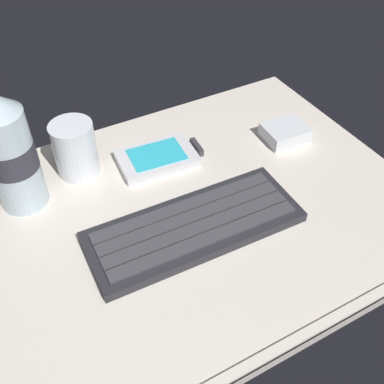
{
  "coord_description": "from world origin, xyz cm",
  "views": [
    {
      "loc": [
        -21.66,
        -39.59,
        46.51
      ],
      "look_at": [
        0.0,
        0.0,
        3.0
      ],
      "focal_mm": 42.62,
      "sensor_mm": 36.0,
      "label": 1
    }
  ],
  "objects_px": {
    "juice_cup": "(76,151)",
    "charger_block": "(285,133)",
    "keyboard": "(195,226)",
    "water_bottle": "(9,152)",
    "handheld_device": "(161,157)"
  },
  "relations": [
    {
      "from": "handheld_device",
      "to": "charger_block",
      "type": "xyz_separation_m",
      "value": [
        0.21,
        -0.05,
        0.0
      ]
    },
    {
      "from": "juice_cup",
      "to": "charger_block",
      "type": "relative_size",
      "value": 1.21
    },
    {
      "from": "juice_cup",
      "to": "charger_block",
      "type": "xyz_separation_m",
      "value": [
        0.33,
        -0.09,
        -0.03
      ]
    },
    {
      "from": "juice_cup",
      "to": "charger_block",
      "type": "height_order",
      "value": "juice_cup"
    },
    {
      "from": "handheld_device",
      "to": "juice_cup",
      "type": "bearing_deg",
      "value": 162.46
    },
    {
      "from": "keyboard",
      "to": "charger_block",
      "type": "relative_size",
      "value": 4.19
    },
    {
      "from": "juice_cup",
      "to": "water_bottle",
      "type": "distance_m",
      "value": 0.11
    },
    {
      "from": "handheld_device",
      "to": "water_bottle",
      "type": "height_order",
      "value": "water_bottle"
    },
    {
      "from": "keyboard",
      "to": "handheld_device",
      "type": "height_order",
      "value": "keyboard"
    },
    {
      "from": "water_bottle",
      "to": "handheld_device",
      "type": "bearing_deg",
      "value": -3.38
    },
    {
      "from": "keyboard",
      "to": "charger_block",
      "type": "bearing_deg",
      "value": 24.76
    },
    {
      "from": "handheld_device",
      "to": "water_bottle",
      "type": "relative_size",
      "value": 0.64
    },
    {
      "from": "water_bottle",
      "to": "charger_block",
      "type": "distance_m",
      "value": 0.43
    },
    {
      "from": "juice_cup",
      "to": "water_bottle",
      "type": "height_order",
      "value": "water_bottle"
    },
    {
      "from": "water_bottle",
      "to": "charger_block",
      "type": "xyz_separation_m",
      "value": [
        0.42,
        -0.06,
        -0.08
      ]
    }
  ]
}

